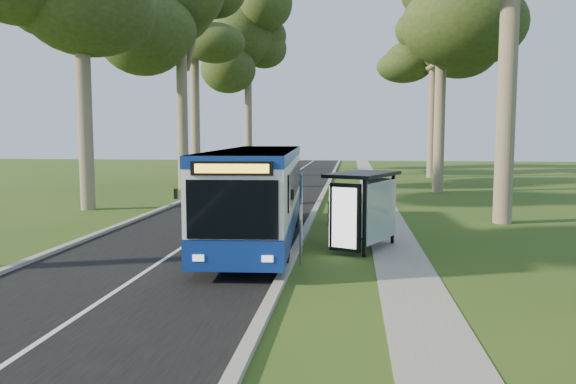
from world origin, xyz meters
name	(u,v)px	position (x,y,z in m)	size (l,w,h in m)	color
ground	(297,249)	(0.00, 0.00, 0.00)	(120.00, 120.00, 0.00)	#2D4C17
road	(245,206)	(-3.50, 10.00, 0.01)	(7.00, 100.00, 0.02)	black
kerb_east	(317,206)	(0.00, 10.00, 0.06)	(0.25, 100.00, 0.12)	#9E9B93
kerb_west	(175,204)	(-7.00, 10.00, 0.06)	(0.25, 100.00, 0.12)	#9E9B93
centre_line	(245,206)	(-3.50, 10.00, 0.02)	(0.12, 100.00, 0.01)	white
footpath	(381,208)	(3.00, 10.00, 0.01)	(1.50, 100.00, 0.02)	gray
bus	(258,194)	(-1.38, 1.27, 1.54)	(3.04, 11.33, 2.97)	white
bus_stop_sign	(301,208)	(0.30, -1.91, 1.52)	(0.09, 0.34, 2.43)	gray
bus_shelter	(368,197)	(2.10, 0.03, 1.62)	(2.43, 3.05, 2.31)	black
litter_bin	(334,213)	(0.97, 4.81, 0.45)	(0.51, 0.51, 0.90)	black
car_white	(211,171)	(-8.79, 24.18, 0.76)	(1.79, 4.45, 1.52)	white
car_silver	(234,165)	(-9.20, 34.38, 0.69)	(1.46, 4.17, 1.38)	#ABADB3
tree_west_c	(180,13)	(-9.00, 18.00, 10.96)	(5.20, 5.20, 14.79)	#7A6B56
tree_west_d	(194,20)	(-11.00, 28.00, 12.57)	(5.20, 5.20, 16.99)	#7A6B56
tree_west_e	(248,44)	(-8.50, 38.00, 12.22)	(5.20, 5.20, 16.51)	#7A6B56
tree_east_c	(442,18)	(6.80, 18.00, 10.28)	(5.20, 5.20, 13.86)	#7A6B56
tree_east_d	(434,48)	(8.00, 30.00, 10.35)	(5.20, 5.20, 13.96)	#7A6B56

